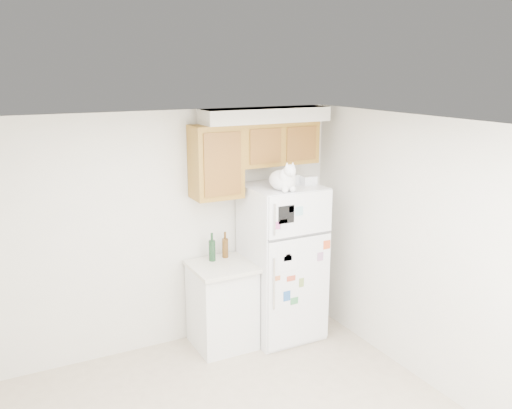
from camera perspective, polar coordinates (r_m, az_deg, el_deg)
room_shell at (r=4.07m, az=-0.27°, el=-3.42°), size 3.84×4.04×2.52m
refrigerator at (r=5.94m, az=2.77°, el=-6.05°), size 0.76×0.78×1.70m
base_counter at (r=5.86m, az=-3.59°, el=-10.47°), size 0.64×0.64×0.92m
cat at (r=5.46m, az=2.97°, el=2.68°), size 0.30×0.44×0.31m
storage_box_back at (r=5.77m, az=3.56°, el=2.62°), size 0.21×0.18×0.10m
storage_box_front at (r=5.78m, az=5.58°, el=2.55°), size 0.16×0.12×0.09m
bottle_green at (r=5.74m, az=-4.65°, el=-4.47°), size 0.07×0.07×0.31m
bottle_amber at (r=5.83m, az=-3.27°, el=-4.24°), size 0.07×0.07×0.29m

